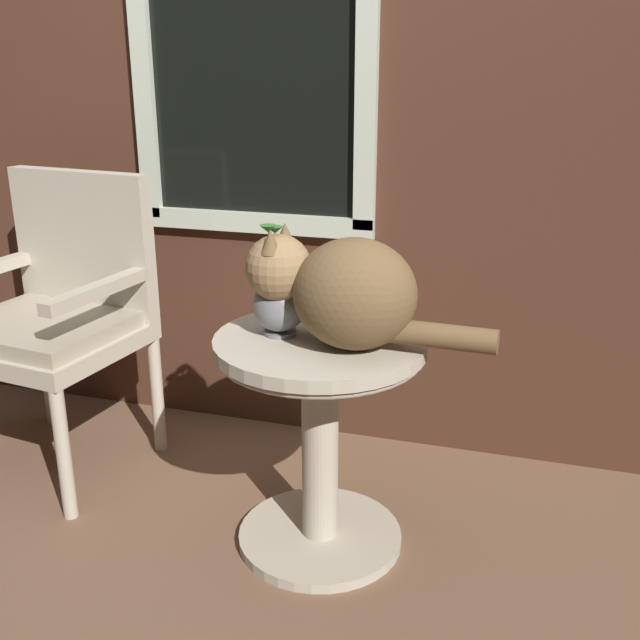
% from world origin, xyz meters
% --- Properties ---
extents(ground_plane, '(6.00, 6.00, 0.00)m').
position_xyz_m(ground_plane, '(0.00, 0.00, 0.00)').
color(ground_plane, brown).
extents(back_wall, '(4.00, 0.07, 2.60)m').
position_xyz_m(back_wall, '(-0.01, 0.84, 1.30)').
color(back_wall, '#47281C').
rests_on(back_wall, ground_plane).
extents(wicker_side_table, '(0.57, 0.57, 0.63)m').
position_xyz_m(wicker_side_table, '(0.24, 0.15, 0.42)').
color(wicker_side_table, '#B2A893').
rests_on(wicker_side_table, ground_plane).
extents(wicker_chair, '(0.61, 0.58, 0.99)m').
position_xyz_m(wicker_chair, '(-0.75, 0.39, 0.55)').
color(wicker_chair, '#B2A893').
rests_on(wicker_chair, ground_plane).
extents(cat, '(0.65, 0.30, 0.30)m').
position_xyz_m(cat, '(0.31, 0.12, 0.78)').
color(cat, brown).
rests_on(cat, wicker_side_table).
extents(pewter_vase_with_ivy, '(0.15, 0.15, 0.30)m').
position_xyz_m(pewter_vase_with_ivy, '(0.13, 0.15, 0.73)').
color(pewter_vase_with_ivy, slate).
rests_on(pewter_vase_with_ivy, wicker_side_table).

